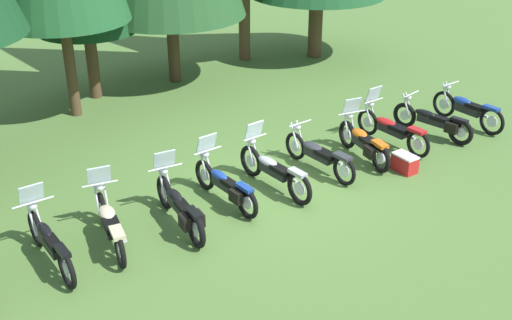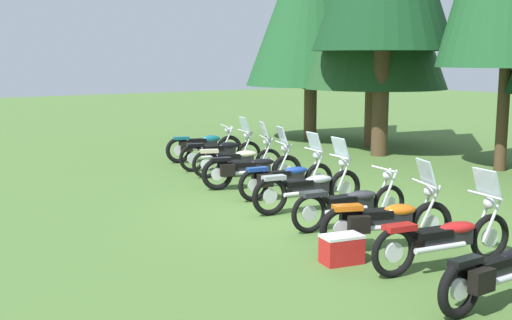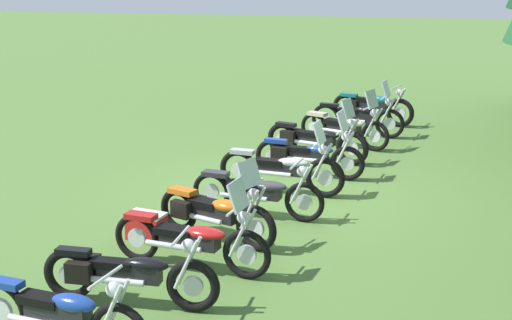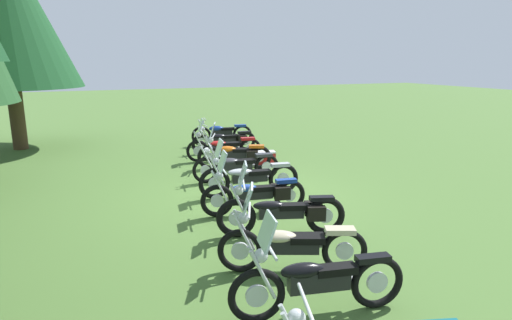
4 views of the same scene
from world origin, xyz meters
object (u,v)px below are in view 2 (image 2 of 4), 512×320
at_px(motorcycle_0, 203,146).
at_px(motorcycle_9, 502,270).
at_px(motorcycle_4, 286,177).
at_px(motorcycle_6, 351,203).
at_px(motorcycle_2, 239,159).
at_px(motorcycle_7, 386,219).
at_px(motorcycle_5, 310,187).
at_px(motorcycle_3, 251,168).
at_px(motorcycle_8, 446,237).
at_px(picnic_cooler, 342,249).
at_px(motorcycle_1, 222,152).

xyz_separation_m(motorcycle_0, motorcycle_9, (11.11, -2.37, -0.03)).
bearing_deg(motorcycle_4, motorcycle_6, -92.04).
relative_size(motorcycle_2, motorcycle_6, 0.91).
height_order(motorcycle_7, motorcycle_9, motorcycle_7).
height_order(motorcycle_0, motorcycle_9, motorcycle_0).
height_order(motorcycle_5, motorcycle_9, motorcycle_5).
bearing_deg(motorcycle_0, motorcycle_2, -82.67).
bearing_deg(motorcycle_5, motorcycle_3, 91.44).
distance_m(motorcycle_6, motorcycle_8, 2.40).
height_order(motorcycle_4, picnic_cooler, motorcycle_4).
bearing_deg(motorcycle_5, motorcycle_6, -89.74).
bearing_deg(motorcycle_1, motorcycle_3, -96.13).
bearing_deg(motorcycle_4, motorcycle_0, 88.41).
bearing_deg(motorcycle_1, motorcycle_8, -90.14).
distance_m(motorcycle_4, motorcycle_5, 1.19).
distance_m(motorcycle_7, motorcycle_8, 1.15).
relative_size(motorcycle_3, motorcycle_8, 0.96).
relative_size(motorcycle_2, motorcycle_5, 0.88).
bearing_deg(motorcycle_2, motorcycle_9, -79.60).
relative_size(motorcycle_0, motorcycle_2, 1.01).
distance_m(motorcycle_5, motorcycle_8, 3.76).
bearing_deg(motorcycle_5, motorcycle_9, -94.55).
relative_size(motorcycle_1, motorcycle_4, 1.02).
relative_size(motorcycle_3, motorcycle_6, 0.98).
distance_m(motorcycle_2, motorcycle_7, 6.40).
bearing_deg(motorcycle_7, motorcycle_1, 99.99).
distance_m(motorcycle_0, motorcycle_2, 2.54).
bearing_deg(motorcycle_8, motorcycle_2, 89.24).
distance_m(motorcycle_1, motorcycle_7, 7.55).
bearing_deg(motorcycle_7, motorcycle_6, 93.43).
relative_size(motorcycle_5, picnic_cooler, 3.71).
distance_m(motorcycle_7, motorcycle_9, 2.42).
bearing_deg(motorcycle_1, motorcycle_4, -90.40).
bearing_deg(motorcycle_5, motorcycle_7, -95.08).
distance_m(motorcycle_1, motorcycle_6, 6.28).
xyz_separation_m(motorcycle_0, motorcycle_1, (1.37, -0.21, 0.02)).
height_order(motorcycle_2, motorcycle_9, motorcycle_2).
bearing_deg(motorcycle_4, motorcycle_2, 87.84).
height_order(motorcycle_4, motorcycle_8, motorcycle_8).
bearing_deg(motorcycle_7, motorcycle_3, 102.23).
height_order(motorcycle_3, motorcycle_8, motorcycle_3).
distance_m(motorcycle_4, motorcycle_9, 6.24).
distance_m(motorcycle_6, motorcycle_7, 1.28).
bearing_deg(picnic_cooler, motorcycle_0, 162.03).
xyz_separation_m(motorcycle_7, motorcycle_8, (1.15, -0.02, 0.00)).
xyz_separation_m(motorcycle_1, picnic_cooler, (7.53, -2.67, -0.26)).
bearing_deg(motorcycle_7, motorcycle_2, 99.80).
distance_m(motorcycle_4, motorcycle_6, 2.54).
bearing_deg(motorcycle_2, motorcycle_1, 101.52).
height_order(motorcycle_5, motorcycle_7, motorcycle_5).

